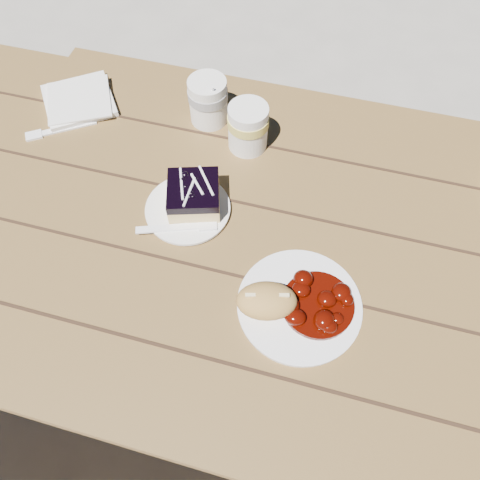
% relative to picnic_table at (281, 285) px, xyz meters
% --- Properties ---
extents(ground, '(60.00, 60.00, 0.00)m').
position_rel_picnic_table_xyz_m(ground, '(0.00, 0.00, -0.59)').
color(ground, gray).
rests_on(ground, ground).
extents(picnic_table, '(2.00, 1.55, 0.75)m').
position_rel_picnic_table_xyz_m(picnic_table, '(0.00, 0.00, 0.00)').
color(picnic_table, brown).
rests_on(picnic_table, ground).
extents(main_plate, '(0.21, 0.21, 0.02)m').
position_rel_picnic_table_xyz_m(main_plate, '(0.04, -0.11, 0.17)').
color(main_plate, white).
rests_on(main_plate, picnic_table).
extents(goulash_stew, '(0.12, 0.12, 0.04)m').
position_rel_picnic_table_xyz_m(goulash_stew, '(0.07, -0.11, 0.20)').
color(goulash_stew, '#400802').
rests_on(goulash_stew, main_plate).
extents(bread_roll, '(0.12, 0.09, 0.05)m').
position_rel_picnic_table_xyz_m(bread_roll, '(-0.01, -0.13, 0.20)').
color(bread_roll, '#AE8443').
rests_on(bread_roll, main_plate).
extents(dessert_plate, '(0.16, 0.16, 0.01)m').
position_rel_picnic_table_xyz_m(dessert_plate, '(-0.21, 0.03, 0.17)').
color(dessert_plate, white).
rests_on(dessert_plate, picnic_table).
extents(blueberry_cake, '(0.12, 0.12, 0.06)m').
position_rel_picnic_table_xyz_m(blueberry_cake, '(-0.20, 0.05, 0.20)').
color(blueberry_cake, '#F7D686').
rests_on(blueberry_cake, dessert_plate).
extents(fork_dessert, '(0.16, 0.08, 0.00)m').
position_rel_picnic_table_xyz_m(fork_dessert, '(-0.23, -0.02, 0.17)').
color(fork_dessert, white).
rests_on(fork_dessert, dessert_plate).
extents(coffee_cup, '(0.08, 0.08, 0.10)m').
position_rel_picnic_table_xyz_m(coffee_cup, '(-0.24, 0.29, 0.21)').
color(coffee_cup, white).
rests_on(coffee_cup, picnic_table).
extents(napkin_stack, '(0.21, 0.21, 0.01)m').
position_rel_picnic_table_xyz_m(napkin_stack, '(-0.55, 0.26, 0.17)').
color(napkin_stack, white).
rests_on(napkin_stack, picnic_table).
extents(fork_table, '(0.15, 0.11, 0.00)m').
position_rel_picnic_table_xyz_m(fork_table, '(-0.54, 0.18, 0.16)').
color(fork_table, white).
rests_on(fork_table, picnic_table).
extents(second_cup, '(0.08, 0.08, 0.10)m').
position_rel_picnic_table_xyz_m(second_cup, '(-0.14, 0.23, 0.21)').
color(second_cup, white).
rests_on(second_cup, picnic_table).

